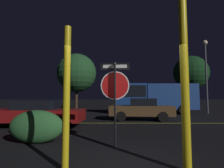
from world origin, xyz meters
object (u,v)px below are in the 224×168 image
Objects in this scene: street_lamp at (206,65)px; tree_1 at (77,73)px; stop_sign at (115,86)px; tree_0 at (191,73)px; yellow_pole_left at (66,96)px; yellow_pole_right at (185,79)px; passing_car_1 at (35,113)px; delivery_truck at (152,96)px; hedge_bush_1 at (37,127)px; passing_car_2 at (141,109)px.

tree_1 reaches higher than street_lamp.
stop_sign is 18.82m from tree_0.
yellow_pole_left is 2.41m from yellow_pole_right.
delivery_truck is (7.41, 7.54, 0.90)m from passing_car_1.
stop_sign is 0.38× the size of tree_0.
hedge_bush_1 is at bearing -82.23° from tree_1.
stop_sign is 0.51× the size of passing_car_1.
street_lamp is at bearing 55.29° from stop_sign.
passing_car_2 is 0.64× the size of tree_0.
stop_sign is 2.81m from hedge_bush_1.
yellow_pole_right reaches higher than hedge_bush_1.
yellow_pole_left is 0.43× the size of street_lamp.
yellow_pole_left is 8.40m from passing_car_2.
delivery_truck is at bearing 80.53° from yellow_pole_right.
passing_car_2 is at bearing 54.06° from hedge_bush_1.
tree_0 reaches higher than passing_car_2.
yellow_pole_right is 7.45m from passing_car_1.
passing_car_2 reaches higher than passing_car_1.
tree_1 is (-4.71, 16.75, 2.78)m from stop_sign.
tree_0 is at bearing 80.09° from street_lamp.
tree_0 reaches higher than delivery_truck.
passing_car_2 is at bearing -127.98° from tree_0.
passing_car_1 is at bearing 142.39° from stop_sign.
tree_0 is at bearing -32.60° from passing_car_2.
tree_1 reaches higher than delivery_truck.
tree_0 is at bearing -2.81° from tree_1.
hedge_bush_1 is 0.24× the size of tree_1.
tree_1 reaches higher than yellow_pole_left.
yellow_pole_right is at bearing -119.61° from street_lamp.
yellow_pole_left is (-1.00, -1.67, -0.31)m from stop_sign.
delivery_truck is (1.74, 4.72, 0.87)m from passing_car_2.
passing_car_1 is 0.75× the size of tree_0.
passing_car_1 is (-2.91, 5.07, -0.79)m from yellow_pole_left.
tree_1 is at bearing 36.97° from passing_car_2.
yellow_pole_right is 0.73× the size of passing_car_1.
yellow_pole_left is at bearing 159.90° from delivery_truck.
delivery_truck is 1.10× the size of tree_0.
hedge_bush_1 is (-2.48, 0.38, -1.25)m from stop_sign.
yellow_pole_right reaches higher than delivery_truck.
tree_0 is (9.43, 16.06, 2.69)m from stop_sign.
hedge_bush_1 is (-3.87, 2.10, -1.28)m from yellow_pole_right.
yellow_pole_left is at bearing -127.27° from street_lamp.
tree_1 is (-13.24, 5.91, 0.06)m from street_lamp.
yellow_pole_right is at bearing -47.59° from stop_sign.
stop_sign is 0.37× the size of street_lamp.
yellow_pole_left is 1.71× the size of hedge_bush_1.
street_lamp is 0.97× the size of tree_1.
yellow_pole_right is at bearing -114.36° from tree_0.
passing_car_1 is (-1.43, 3.02, 0.15)m from hedge_bush_1.
yellow_pole_right is at bearing 170.05° from delivery_truck.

